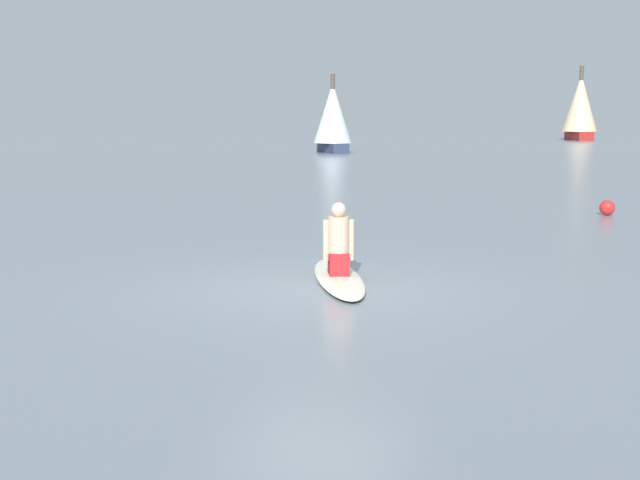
{
  "coord_description": "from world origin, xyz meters",
  "views": [
    {
      "loc": [
        9.92,
        5.65,
        2.39
      ],
      "look_at": [
        -0.42,
        -0.18,
        0.64
      ],
      "focal_mm": 47.13,
      "sensor_mm": 36.0,
      "label": 1
    }
  ],
  "objects": [
    {
      "name": "person_paddler",
      "position": [
        -0.77,
        -0.07,
        0.57
      ],
      "size": [
        0.45,
        0.43,
        1.06
      ],
      "rotation": [
        0.0,
        0.0,
        0.6
      ],
      "color": "#A51E23",
      "rests_on": "surfboard"
    },
    {
      "name": "ground_plane",
      "position": [
        0.0,
        0.0,
        0.0
      ],
      "size": [
        400.0,
        400.0,
        0.0
      ],
      "primitive_type": "plane",
      "color": "gray"
    },
    {
      "name": "sailboat_far_left",
      "position": [
        -78.2,
        -13.7,
        3.51
      ],
      "size": [
        5.05,
        4.76,
        7.47
      ],
      "rotation": [
        0.0,
        0.0,
        -2.61
      ],
      "color": "maroon",
      "rests_on": "ground"
    },
    {
      "name": "sailboat_distant",
      "position": [
        -39.56,
        -21.3,
        2.44
      ],
      "size": [
        3.59,
        3.59,
        5.19
      ],
      "rotation": [
        0.0,
        0.0,
        0.82
      ],
      "color": "#2D3851",
      "rests_on": "ground"
    },
    {
      "name": "buoy_marker",
      "position": [
        -11.28,
        1.75,
        0.19
      ],
      "size": [
        0.38,
        0.38,
        0.38
      ],
      "primitive_type": "sphere",
      "color": "red",
      "rests_on": "ground"
    },
    {
      "name": "surfboard",
      "position": [
        -0.77,
        -0.07,
        0.05
      ],
      "size": [
        3.05,
        2.38,
        0.09
      ],
      "primitive_type": "ellipsoid",
      "rotation": [
        0.0,
        0.0,
        0.6
      ],
      "color": "silver",
      "rests_on": "ground"
    }
  ]
}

